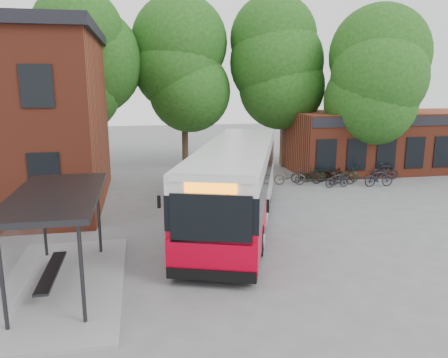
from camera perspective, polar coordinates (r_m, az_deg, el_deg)
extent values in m
plane|color=slate|center=(15.00, -2.09, -10.78)|extent=(100.00, 100.00, 0.00)
imported|color=#463A32|center=(26.14, 8.59, 0.30)|extent=(1.95, 1.02, 0.98)
imported|color=black|center=(27.06, 11.68, 0.52)|extent=(1.57, 0.68, 0.92)
imported|color=black|center=(26.70, 10.70, 0.45)|extent=(1.93, 1.22, 0.96)
imported|color=#242329|center=(26.00, 14.59, -0.13)|extent=(1.51, 0.53, 0.89)
imported|color=black|center=(26.71, 15.16, 0.18)|extent=(1.76, 0.75, 0.90)
imported|color=black|center=(27.72, 14.17, 0.65)|extent=(1.50, 0.57, 0.88)
imported|color=#0F3322|center=(27.47, 15.74, 0.48)|extent=(1.79, 0.86, 0.90)
imported|color=#22232B|center=(26.95, 19.57, 0.15)|extent=(1.76, 0.59, 1.04)
imported|color=black|center=(29.04, 20.26, 0.95)|extent=(1.79, 0.63, 1.06)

